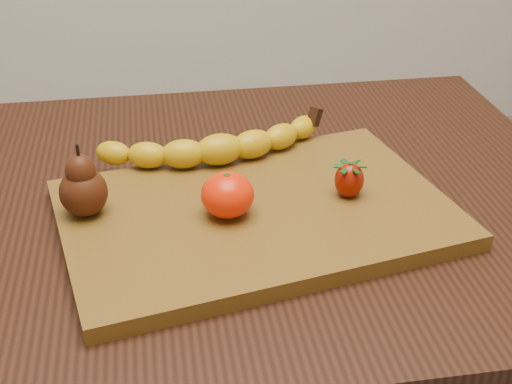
{
  "coord_description": "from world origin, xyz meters",
  "views": [
    {
      "loc": [
        -0.05,
        -0.78,
        1.22
      ],
      "look_at": [
        0.06,
        -0.07,
        0.8
      ],
      "focal_mm": 50.0,
      "sensor_mm": 36.0,
      "label": 1
    }
  ],
  "objects": [
    {
      "name": "table",
      "position": [
        0.0,
        0.0,
        0.66
      ],
      "size": [
        1.0,
        0.7,
        0.76
      ],
      "color": "black",
      "rests_on": "ground"
    },
    {
      "name": "cutting_board",
      "position": [
        0.06,
        -0.07,
        0.77
      ],
      "size": [
        0.5,
        0.38,
        0.02
      ],
      "primitive_type": "cube",
      "rotation": [
        0.0,
        0.0,
        0.2
      ],
      "color": "brown",
      "rests_on": "table"
    },
    {
      "name": "banana",
      "position": [
        0.03,
        0.05,
        0.8
      ],
      "size": [
        0.27,
        0.11,
        0.04
      ],
      "primitive_type": null,
      "rotation": [
        0.0,
        0.0,
        0.15
      ],
      "color": "#D2A809",
      "rests_on": "cutting_board"
    },
    {
      "name": "pear",
      "position": [
        -0.13,
        -0.05,
        0.82
      ],
      "size": [
        0.07,
        0.07,
        0.09
      ],
      "primitive_type": null,
      "rotation": [
        0.0,
        0.0,
        -0.31
      ],
      "color": "#401A0A",
      "rests_on": "cutting_board"
    },
    {
      "name": "mandarin",
      "position": [
        0.03,
        -0.08,
        0.81
      ],
      "size": [
        0.08,
        0.08,
        0.05
      ],
      "primitive_type": "ellipsoid",
      "rotation": [
        0.0,
        0.0,
        -0.37
      ],
      "color": "#F92602",
      "rests_on": "cutting_board"
    },
    {
      "name": "strawberry",
      "position": [
        0.18,
        -0.06,
        0.8
      ],
      "size": [
        0.04,
        0.04,
        0.04
      ],
      "primitive_type": null,
      "rotation": [
        0.0,
        0.0,
        -0.26
      ],
      "color": "#8E1203",
      "rests_on": "cutting_board"
    }
  ]
}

